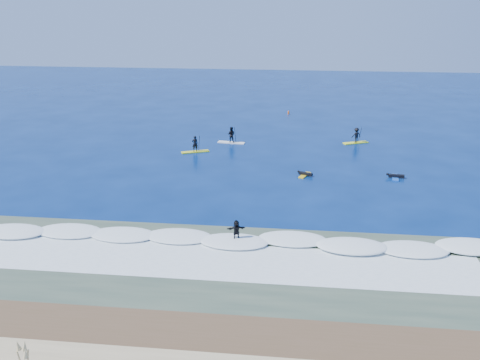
# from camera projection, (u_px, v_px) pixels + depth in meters

# --- Properties ---
(ground) EXTENTS (160.00, 160.00, 0.00)m
(ground) POSITION_uv_depth(u_px,v_px,m) (237.00, 191.00, 46.60)
(ground) COLOR #041C4D
(ground) RESTS_ON ground
(wet_sand_strip) EXTENTS (90.00, 5.00, 0.08)m
(wet_sand_strip) POSITION_uv_depth(u_px,v_px,m) (186.00, 342.00, 26.43)
(wet_sand_strip) COLOR brown
(wet_sand_strip) RESTS_ON ground
(shallow_water) EXTENTS (90.00, 13.00, 0.01)m
(shallow_water) POSITION_uv_depth(u_px,v_px,m) (211.00, 268.00, 33.46)
(shallow_water) COLOR #334536
(shallow_water) RESTS_ON ground
(breaking_wave) EXTENTS (40.00, 6.00, 0.30)m
(breaking_wave) POSITION_uv_depth(u_px,v_px,m) (220.00, 241.00, 37.22)
(breaking_wave) COLOR white
(breaking_wave) RESTS_ON ground
(whitewater) EXTENTS (34.00, 5.00, 0.02)m
(whitewater) POSITION_uv_depth(u_px,v_px,m) (213.00, 261.00, 34.40)
(whitewater) COLOR silver
(whitewater) RESTS_ON ground
(sup_paddler_left) EXTENTS (3.06, 1.89, 2.11)m
(sup_paddler_left) POSITION_uv_depth(u_px,v_px,m) (195.00, 146.00, 57.97)
(sup_paddler_left) COLOR yellow
(sup_paddler_left) RESTS_ON ground
(sup_paddler_center) EXTENTS (3.21, 1.20, 2.20)m
(sup_paddler_center) POSITION_uv_depth(u_px,v_px,m) (231.00, 136.00, 61.54)
(sup_paddler_center) COLOR white
(sup_paddler_center) RESTS_ON ground
(sup_paddler_right) EXTENTS (3.04, 1.90, 2.10)m
(sup_paddler_right) POSITION_uv_depth(u_px,v_px,m) (356.00, 136.00, 61.45)
(sup_paddler_right) COLOR #FAFF1B
(sup_paddler_right) RESTS_ON ground
(prone_paddler_near) EXTENTS (1.48, 1.98, 0.40)m
(prone_paddler_near) POSITION_uv_depth(u_px,v_px,m) (305.00, 174.00, 50.60)
(prone_paddler_near) COLOR gold
(prone_paddler_near) RESTS_ON ground
(prone_paddler_far) EXTENTS (1.68, 2.15, 0.44)m
(prone_paddler_far) POSITION_uv_depth(u_px,v_px,m) (395.00, 176.00, 49.96)
(prone_paddler_far) COLOR blue
(prone_paddler_far) RESTS_ON ground
(wave_surfer) EXTENTS (2.16, 1.16, 1.51)m
(wave_surfer) POSITION_uv_depth(u_px,v_px,m) (236.00, 231.00, 36.75)
(wave_surfer) COLOR white
(wave_surfer) RESTS_ON breaking_wave
(marker_buoy) EXTENTS (0.25, 0.25, 0.60)m
(marker_buoy) POSITION_uv_depth(u_px,v_px,m) (289.00, 112.00, 76.57)
(marker_buoy) COLOR #FB5D16
(marker_buoy) RESTS_ON ground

